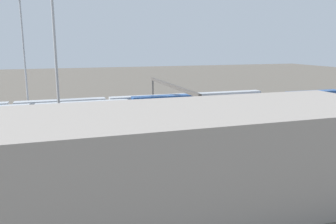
{
  "coord_description": "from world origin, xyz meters",
  "views": [
    {
      "loc": [
        17.21,
        76.51,
        18.2
      ],
      "look_at": [
        -6.76,
        2.54,
        2.5
      ],
      "focal_mm": 35.79,
      "sensor_mm": 36.0,
      "label": 1
    }
  ],
  "objects_px": {
    "train_on_track_1": "(74,109)",
    "signal_gantry": "(171,89)",
    "light_mast_1": "(54,31)",
    "maintenance_shed": "(143,163)",
    "train_on_track_0": "(107,104)",
    "light_mast_0": "(23,40)",
    "train_on_track_2": "(117,111)",
    "train_on_track_6": "(183,126)"
  },
  "relations": [
    {
      "from": "light_mast_1",
      "to": "maintenance_shed",
      "type": "bearing_deg",
      "value": 108.06
    },
    {
      "from": "train_on_track_0",
      "to": "train_on_track_6",
      "type": "bearing_deg",
      "value": 110.34
    },
    {
      "from": "train_on_track_0",
      "to": "signal_gantry",
      "type": "height_order",
      "value": "signal_gantry"
    },
    {
      "from": "train_on_track_6",
      "to": "signal_gantry",
      "type": "relative_size",
      "value": 3.28
    },
    {
      "from": "train_on_track_1",
      "to": "maintenance_shed",
      "type": "bearing_deg",
      "value": 95.35
    },
    {
      "from": "train_on_track_2",
      "to": "train_on_track_6",
      "type": "relative_size",
      "value": 1.21
    },
    {
      "from": "light_mast_1",
      "to": "signal_gantry",
      "type": "height_order",
      "value": "light_mast_1"
    },
    {
      "from": "train_on_track_1",
      "to": "light_mast_1",
      "type": "xyz_separation_m",
      "value": [
        3.51,
        27.03,
        18.25
      ]
    },
    {
      "from": "train_on_track_1",
      "to": "maintenance_shed",
      "type": "distance_m",
      "value": 53.39
    },
    {
      "from": "train_on_track_1",
      "to": "train_on_track_2",
      "type": "bearing_deg",
      "value": 153.56
    },
    {
      "from": "light_mast_0",
      "to": "maintenance_shed",
      "type": "bearing_deg",
      "value": 105.0
    },
    {
      "from": "train_on_track_2",
      "to": "light_mast_1",
      "type": "distance_m",
      "value": 31.68
    },
    {
      "from": "train_on_track_1",
      "to": "light_mast_1",
      "type": "relative_size",
      "value": 2.03
    },
    {
      "from": "train_on_track_1",
      "to": "signal_gantry",
      "type": "distance_m",
      "value": 25.3
    },
    {
      "from": "train_on_track_6",
      "to": "maintenance_shed",
      "type": "relative_size",
      "value": 1.92
    },
    {
      "from": "train_on_track_1",
      "to": "train_on_track_0",
      "type": "height_order",
      "value": "train_on_track_1"
    },
    {
      "from": "train_on_track_1",
      "to": "signal_gantry",
      "type": "xyz_separation_m",
      "value": [
        -22.56,
        10.0,
        5.56
      ]
    },
    {
      "from": "train_on_track_1",
      "to": "light_mast_1",
      "type": "distance_m",
      "value": 32.8
    },
    {
      "from": "maintenance_shed",
      "to": "light_mast_0",
      "type": "bearing_deg",
      "value": -75.0
    },
    {
      "from": "train_on_track_1",
      "to": "maintenance_shed",
      "type": "height_order",
      "value": "maintenance_shed"
    },
    {
      "from": "train_on_track_6",
      "to": "light_mast_0",
      "type": "distance_m",
      "value": 49.04
    },
    {
      "from": "train_on_track_0",
      "to": "light_mast_1",
      "type": "relative_size",
      "value": 2.92
    },
    {
      "from": "maintenance_shed",
      "to": "train_on_track_1",
      "type": "bearing_deg",
      "value": -84.65
    },
    {
      "from": "train_on_track_2",
      "to": "light_mast_0",
      "type": "distance_m",
      "value": 30.66
    },
    {
      "from": "light_mast_1",
      "to": "train_on_track_2",
      "type": "bearing_deg",
      "value": -121.63
    },
    {
      "from": "train_on_track_6",
      "to": "light_mast_0",
      "type": "relative_size",
      "value": 3.7
    },
    {
      "from": "train_on_track_2",
      "to": "light_mast_1",
      "type": "xyz_separation_m",
      "value": [
        13.57,
        22.03,
        18.27
      ]
    },
    {
      "from": "train_on_track_2",
      "to": "maintenance_shed",
      "type": "xyz_separation_m",
      "value": [
        5.09,
        48.04,
        3.57
      ]
    },
    {
      "from": "train_on_track_0",
      "to": "signal_gantry",
      "type": "relative_size",
      "value": 2.73
    },
    {
      "from": "light_mast_0",
      "to": "maintenance_shed",
      "type": "height_order",
      "value": "light_mast_0"
    },
    {
      "from": "train_on_track_1",
      "to": "light_mast_0",
      "type": "relative_size",
      "value": 2.14
    },
    {
      "from": "light_mast_0",
      "to": "signal_gantry",
      "type": "xyz_separation_m",
      "value": [
        -34.03,
        18.28,
        -11.75
      ]
    },
    {
      "from": "light_mast_1",
      "to": "maintenance_shed",
      "type": "height_order",
      "value": "light_mast_1"
    },
    {
      "from": "maintenance_shed",
      "to": "train_on_track_2",
      "type": "bearing_deg",
      "value": -96.05
    },
    {
      "from": "train_on_track_0",
      "to": "light_mast_1",
      "type": "height_order",
      "value": "light_mast_1"
    },
    {
      "from": "train_on_track_2",
      "to": "light_mast_1",
      "type": "relative_size",
      "value": 4.24
    },
    {
      "from": "signal_gantry",
      "to": "maintenance_shed",
      "type": "bearing_deg",
      "value": 67.76
    },
    {
      "from": "train_on_track_2",
      "to": "signal_gantry",
      "type": "bearing_deg",
      "value": 158.21
    },
    {
      "from": "train_on_track_0",
      "to": "light_mast_0",
      "type": "xyz_separation_m",
      "value": [
        20.46,
        -3.28,
        17.38
      ]
    },
    {
      "from": "train_on_track_6",
      "to": "maintenance_shed",
      "type": "xyz_separation_m",
      "value": [
        15.15,
        28.04,
        3.56
      ]
    },
    {
      "from": "light_mast_0",
      "to": "maintenance_shed",
      "type": "distance_m",
      "value": 64.96
    },
    {
      "from": "light_mast_1",
      "to": "train_on_track_1",
      "type": "bearing_deg",
      "value": -97.41
    }
  ]
}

